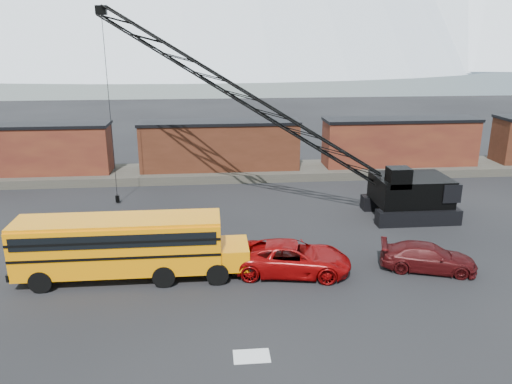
# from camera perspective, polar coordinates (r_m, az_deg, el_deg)

# --- Properties ---
(ground) EXTENTS (160.00, 160.00, 0.00)m
(ground) POSITION_cam_1_polar(r_m,az_deg,el_deg) (23.40, -2.62, -12.65)
(ground) COLOR black
(ground) RESTS_ON ground
(gravel_berm) EXTENTS (120.00, 5.00, 0.70)m
(gravel_berm) POSITION_cam_1_polar(r_m,az_deg,el_deg) (43.76, -4.08, 2.25)
(gravel_berm) COLOR #4E4A40
(gravel_berm) RESTS_ON ground
(boxcar_west_near) EXTENTS (13.70, 3.10, 4.17)m
(boxcar_west_near) POSITION_cam_1_polar(r_m,az_deg,el_deg) (45.77, -24.67, 4.48)
(boxcar_west_near) COLOR #441713
(boxcar_west_near) RESTS_ON gravel_berm
(boxcar_mid) EXTENTS (13.70, 3.10, 4.17)m
(boxcar_mid) POSITION_cam_1_polar(r_m,az_deg,el_deg) (43.20, -4.15, 5.35)
(boxcar_mid) COLOR #4A2214
(boxcar_mid) RESTS_ON gravel_berm
(boxcar_east_near) EXTENTS (13.70, 3.10, 4.17)m
(boxcar_east_near) POSITION_cam_1_polar(r_m,az_deg,el_deg) (46.37, 16.12, 5.54)
(boxcar_east_near) COLOR #441713
(boxcar_east_near) RESTS_ON gravel_berm
(snow_patch) EXTENTS (1.40, 0.90, 0.02)m
(snow_patch) POSITION_cam_1_polar(r_m,az_deg,el_deg) (20.06, -0.50, -18.26)
(snow_patch) COLOR silver
(snow_patch) RESTS_ON ground
(school_bus) EXTENTS (11.65, 2.65, 3.19)m
(school_bus) POSITION_cam_1_polar(r_m,az_deg,el_deg) (25.74, -14.56, -5.87)
(school_bus) COLOR orange
(school_bus) RESTS_ON ground
(red_pickup) EXTENTS (6.36, 3.69, 1.67)m
(red_pickup) POSITION_cam_1_polar(r_m,az_deg,el_deg) (25.89, 4.18, -7.51)
(red_pickup) COLOR #890607
(red_pickup) RESTS_ON ground
(maroon_suv) EXTENTS (5.23, 3.32, 1.41)m
(maroon_suv) POSITION_cam_1_polar(r_m,az_deg,el_deg) (27.68, 19.07, -7.06)
(maroon_suv) COLOR #3D0A0C
(maroon_suv) RESTS_ON ground
(crawler_crane) EXTENTS (23.45, 7.27, 13.86)m
(crawler_crane) POSITION_cam_1_polar(r_m,az_deg,el_deg) (33.57, -0.94, 10.55)
(crawler_crane) COLOR black
(crawler_crane) RESTS_ON ground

